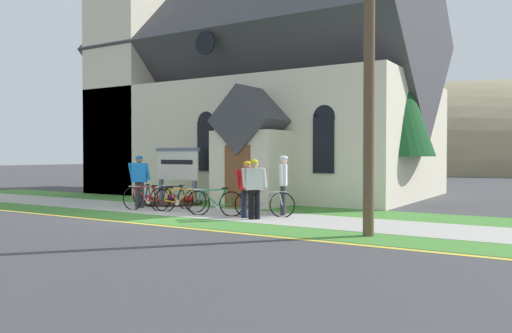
# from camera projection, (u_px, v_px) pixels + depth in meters

# --- Properties ---
(ground) EXTENTS (140.00, 140.00, 0.00)m
(ground) POSITION_uv_depth(u_px,v_px,m) (224.00, 205.00, 18.25)
(ground) COLOR #3D3D3F
(sidewalk_slab) EXTENTS (32.00, 2.52, 0.01)m
(sidewalk_slab) POSITION_uv_depth(u_px,v_px,m) (143.00, 208.00, 17.10)
(sidewalk_slab) COLOR #A8A59E
(sidewalk_slab) RESTS_ON ground
(grass_verge) EXTENTS (32.00, 1.46, 0.01)m
(grass_verge) POSITION_uv_depth(u_px,v_px,m) (95.00, 214.00, 15.42)
(grass_verge) COLOR #427F33
(grass_verge) RESTS_ON ground
(church_lawn) EXTENTS (24.00, 2.18, 0.01)m
(church_lawn) POSITION_uv_depth(u_px,v_px,m) (188.00, 202.00, 19.09)
(church_lawn) COLOR #427F33
(church_lawn) RESTS_ON ground
(curb_paint_stripe) EXTENTS (28.00, 0.16, 0.01)m
(curb_paint_stripe) POSITION_uv_depth(u_px,v_px,m) (71.00, 217.00, 14.67)
(curb_paint_stripe) COLOR yellow
(curb_paint_stripe) RESTS_ON ground
(church_building) EXTENTS (14.74, 10.65, 12.95)m
(church_building) POSITION_uv_depth(u_px,v_px,m) (252.00, 91.00, 23.65)
(church_building) COLOR beige
(church_building) RESTS_ON ground
(church_sign) EXTENTS (2.14, 0.29, 2.03)m
(church_sign) POSITION_uv_depth(u_px,v_px,m) (177.00, 166.00, 18.72)
(church_sign) COLOR slate
(church_sign) RESTS_ON ground
(flower_bed) EXTENTS (2.24, 2.24, 0.34)m
(flower_bed) POSITION_uv_depth(u_px,v_px,m) (171.00, 202.00, 18.46)
(flower_bed) COLOR #382319
(flower_bed) RESTS_ON ground
(bicycle_orange) EXTENTS (1.64, 0.60, 0.80)m
(bicycle_orange) POSITION_uv_depth(u_px,v_px,m) (180.00, 200.00, 15.92)
(bicycle_orange) COLOR black
(bicycle_orange) RESTS_ON ground
(bicycle_black) EXTENTS (1.65, 0.66, 0.81)m
(bicycle_black) POSITION_uv_depth(u_px,v_px,m) (264.00, 204.00, 14.66)
(bicycle_black) COLOR black
(bicycle_black) RESTS_ON ground
(bicycle_red) EXTENTS (1.72, 0.49, 0.85)m
(bicycle_red) POSITION_uv_depth(u_px,v_px,m) (215.00, 203.00, 14.95)
(bicycle_red) COLOR black
(bicycle_red) RESTS_ON ground
(bicycle_green) EXTENTS (1.67, 0.67, 0.80)m
(bicycle_green) POSITION_uv_depth(u_px,v_px,m) (144.00, 195.00, 17.74)
(bicycle_green) COLOR black
(bicycle_green) RESTS_ON ground
(bicycle_silver) EXTENTS (1.73, 0.20, 0.80)m
(bicycle_silver) POSITION_uv_depth(u_px,v_px,m) (175.00, 197.00, 17.06)
(bicycle_silver) COLOR black
(bicycle_silver) RESTS_ON ground
(bicycle_yellow) EXTENTS (1.75, 0.33, 0.84)m
(bicycle_yellow) POSITION_uv_depth(u_px,v_px,m) (146.00, 198.00, 16.36)
(bicycle_yellow) COLOR black
(bicycle_yellow) RESTS_ON ground
(cyclist_in_white_jersey) EXTENTS (0.64, 0.44, 1.75)m
(cyclist_in_white_jersey) POSITION_uv_depth(u_px,v_px,m) (139.00, 177.00, 17.09)
(cyclist_in_white_jersey) COLOR #2D2D33
(cyclist_in_white_jersey) RESTS_ON ground
(cyclist_in_blue_jersey) EXTENTS (0.55, 0.53, 1.65)m
(cyclist_in_blue_jersey) POSITION_uv_depth(u_px,v_px,m) (254.00, 184.00, 14.06)
(cyclist_in_blue_jersey) COLOR black
(cyclist_in_blue_jersey) RESTS_ON ground
(cyclist_in_orange_jersey) EXTENTS (0.38, 0.74, 1.75)m
(cyclist_in_orange_jersey) POSITION_uv_depth(u_px,v_px,m) (283.00, 180.00, 15.03)
(cyclist_in_orange_jersey) COLOR #2D2D33
(cyclist_in_orange_jersey) RESTS_ON ground
(cyclist_in_yellow_jersey) EXTENTS (0.45, 0.58, 1.60)m
(cyclist_in_yellow_jersey) POSITION_uv_depth(u_px,v_px,m) (247.00, 185.00, 14.41)
(cyclist_in_yellow_jersey) COLOR #191E38
(cyclist_in_yellow_jersey) RESTS_ON ground
(utility_pole) EXTENTS (3.12, 0.28, 8.44)m
(utility_pole) POSITION_uv_depth(u_px,v_px,m) (365.00, 21.00, 11.18)
(utility_pole) COLOR brown
(utility_pole) RESTS_ON ground
(roadside_conifer) EXTENTS (3.56, 3.56, 6.86)m
(roadside_conifer) POSITION_uv_depth(u_px,v_px,m) (386.00, 87.00, 19.02)
(roadside_conifer) COLOR #3D2D1E
(roadside_conifer) RESTS_ON ground
(distant_hill) EXTENTS (81.39, 46.08, 20.62)m
(distant_hill) POSITION_uv_depth(u_px,v_px,m) (438.00, 169.00, 63.85)
(distant_hill) COLOR #847A5B
(distant_hill) RESTS_ON ground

